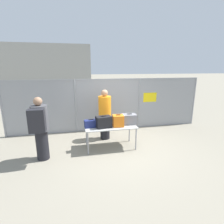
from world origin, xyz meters
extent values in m
plane|color=gray|center=(0.00, 0.00, 0.00)|extent=(120.00, 120.00, 0.00)
cylinder|color=gray|center=(-3.99, 1.80, 1.07)|extent=(0.07, 0.07, 2.14)
cylinder|color=gray|center=(-1.33, 1.80, 1.07)|extent=(0.07, 0.07, 2.14)
cylinder|color=gray|center=(1.33, 1.80, 1.07)|extent=(0.07, 0.07, 2.14)
cylinder|color=gray|center=(3.99, 1.80, 1.07)|extent=(0.07, 0.07, 2.14)
cube|color=gray|center=(0.00, 1.80, 1.07)|extent=(7.99, 0.01, 2.14)
cube|color=gray|center=(0.00, 1.80, 2.11)|extent=(7.99, 0.04, 0.04)
cube|color=yellow|center=(1.83, 1.79, 1.33)|extent=(0.60, 0.01, 0.40)
cube|color=#B2B2AD|center=(-0.26, 0.10, 0.74)|extent=(1.64, 0.81, 0.02)
cylinder|color=#99999E|center=(-1.02, -0.25, 0.36)|extent=(0.04, 0.04, 0.73)
cylinder|color=#99999E|center=(0.50, -0.25, 0.36)|extent=(0.04, 0.04, 0.73)
cylinder|color=#99999E|center=(-1.02, 0.45, 0.36)|extent=(0.04, 0.04, 0.73)
cylinder|color=#99999E|center=(0.50, 0.45, 0.36)|extent=(0.04, 0.04, 0.73)
cube|color=navy|center=(-0.88, 0.09, 0.87)|extent=(0.44, 0.25, 0.24)
cube|color=black|center=(-0.88, 0.09, 1.00)|extent=(0.16, 0.04, 0.02)
cube|color=black|center=(-0.49, -0.01, 0.93)|extent=(0.51, 0.38, 0.36)
cube|color=black|center=(-0.49, -0.01, 1.12)|extent=(0.16, 0.05, 0.02)
cube|color=orange|center=(-0.02, 0.01, 0.93)|extent=(0.36, 0.33, 0.36)
cube|color=black|center=(-0.02, 0.01, 1.13)|extent=(0.14, 0.03, 0.02)
cube|color=slate|center=(0.39, 0.16, 0.92)|extent=(0.48, 0.36, 0.33)
cube|color=black|center=(0.39, 0.16, 1.09)|extent=(0.16, 0.03, 0.02)
cylinder|color=black|center=(-2.31, -0.23, 0.43)|extent=(0.34, 0.34, 0.86)
cylinder|color=#4C4C51|center=(-2.31, -0.23, 1.22)|extent=(0.45, 0.45, 0.72)
sphere|color=#A57A5B|center=(-2.31, -0.23, 1.70)|extent=(0.23, 0.23, 0.23)
cube|color=#232328|center=(-2.31, -0.58, 1.26)|extent=(0.40, 0.25, 0.60)
cylinder|color=black|center=(-0.30, 0.88, 0.43)|extent=(0.34, 0.34, 0.87)
cylinder|color=orange|center=(-0.30, 0.88, 1.23)|extent=(0.45, 0.45, 0.72)
sphere|color=#A57A5B|center=(-0.30, 0.88, 1.71)|extent=(0.23, 0.23, 0.23)
cube|color=silver|center=(1.36, 3.55, 0.47)|extent=(2.93, 1.47, 0.60)
sphere|color=black|center=(0.85, 2.75, 0.30)|extent=(0.61, 0.61, 0.61)
sphere|color=black|center=(0.85, 4.34, 0.30)|extent=(0.61, 0.61, 0.61)
cylinder|color=#59595B|center=(-0.62, 3.55, 0.22)|extent=(1.03, 0.06, 0.06)
cube|color=#999993|center=(-6.67, 31.32, 3.12)|extent=(16.32, 12.20, 6.24)
camera|label=1|loc=(-1.31, -5.14, 2.59)|focal=28.00mm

